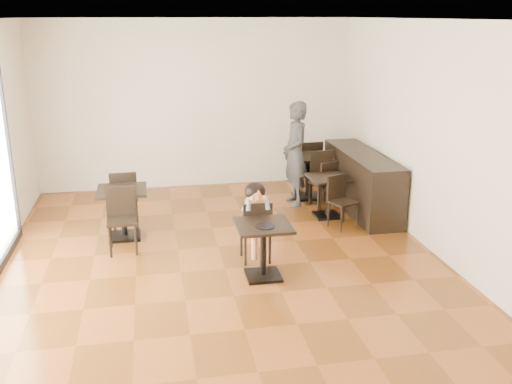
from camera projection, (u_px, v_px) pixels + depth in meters
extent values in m
cube|color=brown|center=(225.00, 269.00, 7.63)|extent=(6.00, 8.00, 0.01)
cube|color=white|center=(221.00, 19.00, 6.67)|extent=(6.00, 8.00, 0.01)
cube|color=white|center=(196.00, 105.00, 10.90)|extent=(6.00, 0.01, 3.20)
cube|color=white|center=(311.00, 305.00, 3.40)|extent=(6.00, 0.01, 3.20)
cube|color=white|center=(444.00, 143.00, 7.68)|extent=(0.01, 8.00, 3.20)
cylinder|color=black|center=(265.00, 226.00, 7.09)|extent=(0.25, 0.25, 0.01)
imported|color=#3A3A3F|center=(295.00, 154.00, 9.99)|extent=(0.49, 0.70, 1.83)
cube|color=black|center=(361.00, 182.00, 9.82)|extent=(0.60, 2.40, 1.00)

